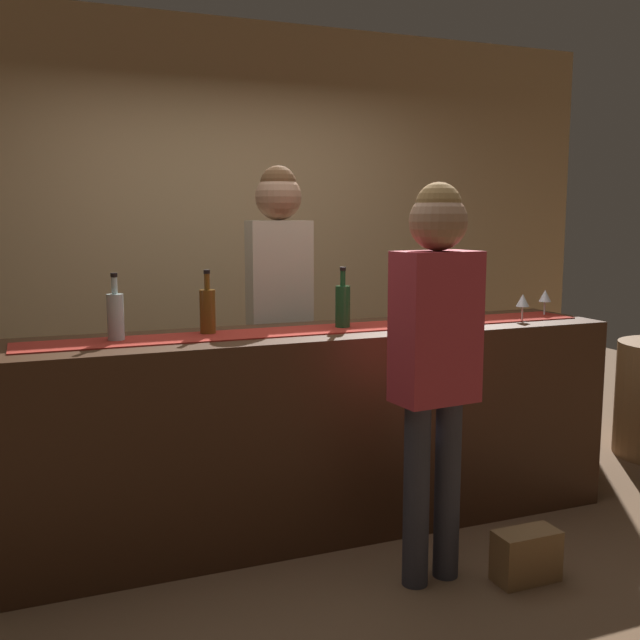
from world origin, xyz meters
TOP-DOWN VIEW (x-y plane):
  - ground_plane at (0.00, 0.00)m, footprint 10.00×10.00m
  - back_wall at (0.00, 1.90)m, footprint 6.00×0.12m
  - bar_counter at (0.00, 0.00)m, footprint 2.98×0.60m
  - counter_runner_cloth at (0.00, 0.00)m, footprint 2.83×0.28m
  - wine_bottle_clear at (-0.97, 0.05)m, footprint 0.07×0.07m
  - wine_bottle_green at (0.11, 0.02)m, footprint 0.07×0.07m
  - wine_bottle_amber at (-0.55, 0.08)m, footprint 0.07×0.07m
  - wine_glass_near_customer at (1.09, -0.12)m, footprint 0.07×0.07m
  - wine_glass_mid_counter at (1.34, 0.02)m, footprint 0.07×0.07m
  - bartender at (-0.03, 0.58)m, footprint 0.35×0.25m
  - customer_sipping at (0.22, -0.69)m, footprint 0.36×0.24m
  - handbag at (0.59, -0.85)m, footprint 0.28×0.14m

SIDE VIEW (x-z plane):
  - ground_plane at x=0.00m, z-range 0.00..0.00m
  - handbag at x=0.59m, z-range 0.00..0.22m
  - bar_counter at x=0.00m, z-range 0.00..1.00m
  - counter_runner_cloth at x=0.00m, z-range 1.00..1.00m
  - customer_sipping at x=0.22m, z-range 0.20..1.88m
  - wine_glass_near_customer at x=1.09m, z-range 1.03..1.18m
  - wine_glass_mid_counter at x=1.34m, z-range 1.03..1.18m
  - wine_bottle_clear at x=-0.97m, z-range 0.96..1.26m
  - wine_bottle_green at x=0.11m, z-range 0.96..1.26m
  - wine_bottle_amber at x=-0.55m, z-range 0.96..1.26m
  - bartender at x=-0.03m, z-range 0.23..2.05m
  - back_wall at x=0.00m, z-range 0.00..2.90m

